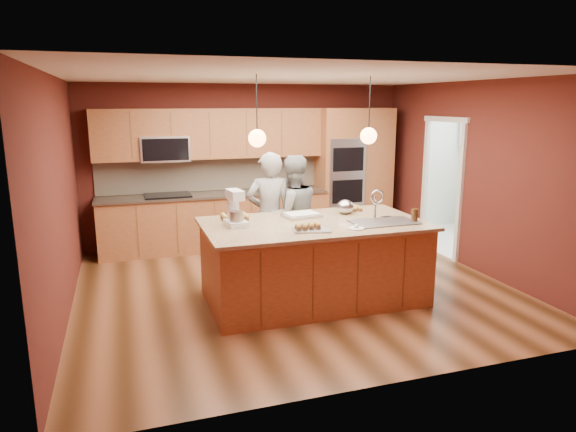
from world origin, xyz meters
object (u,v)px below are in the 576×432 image
object	(u,v)px
person_right	(292,216)
mixing_bowl	(345,207)
stand_mixer	(235,211)
person_left	(270,215)
island	(315,260)

from	to	relation	value
person_right	mixing_bowl	world-z (taller)	person_right
person_right	stand_mixer	world-z (taller)	person_right
person_left	stand_mixer	size ratio (longest dim) A/B	4.12
stand_mixer	mixing_bowl	distance (m)	1.52
island	person_right	bearing A→B (deg)	87.74
island	stand_mixer	xyz separation A→B (m)	(-0.95, 0.12, 0.66)
stand_mixer	island	bearing A→B (deg)	-14.07
island	person_left	bearing A→B (deg)	106.04
island	mixing_bowl	distance (m)	0.86
person_left	mixing_bowl	size ratio (longest dim) A/B	7.83
stand_mixer	person_right	bearing A→B (deg)	34.76
stand_mixer	mixing_bowl	size ratio (longest dim) A/B	1.90
person_left	stand_mixer	distance (m)	1.14
person_right	person_left	bearing A→B (deg)	-4.13
island	stand_mixer	world-z (taller)	stand_mixer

